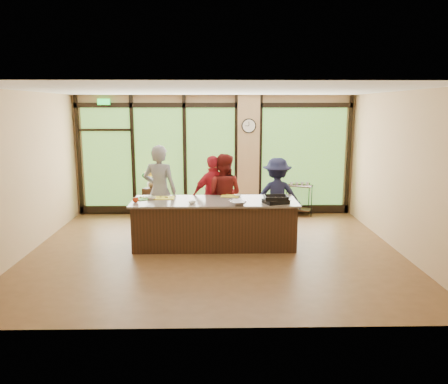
{
  "coord_description": "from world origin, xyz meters",
  "views": [
    {
      "loc": [
        0.03,
        -8.01,
        2.7
      ],
      "look_at": [
        0.19,
        0.4,
        1.07
      ],
      "focal_mm": 35.0,
      "sensor_mm": 36.0,
      "label": 1
    }
  ],
  "objects_px": {
    "roasting_pan": "(276,201)",
    "bar_cart": "(299,195)",
    "island_base": "(215,224)",
    "cook_left": "(160,191)",
    "cook_right": "(277,196)",
    "flower_stand": "(153,203)"
  },
  "relations": [
    {
      "from": "cook_left",
      "to": "roasting_pan",
      "type": "distance_m",
      "value": 2.49
    },
    {
      "from": "roasting_pan",
      "to": "bar_cart",
      "type": "bearing_deg",
      "value": 49.02
    },
    {
      "from": "island_base",
      "to": "cook_left",
      "type": "relative_size",
      "value": 1.59
    },
    {
      "from": "flower_stand",
      "to": "cook_left",
      "type": "bearing_deg",
      "value": -52.99
    },
    {
      "from": "bar_cart",
      "to": "roasting_pan",
      "type": "bearing_deg",
      "value": -84.56
    },
    {
      "from": "island_base",
      "to": "cook_right",
      "type": "relative_size",
      "value": 1.88
    },
    {
      "from": "cook_right",
      "to": "roasting_pan",
      "type": "bearing_deg",
      "value": 82.9
    },
    {
      "from": "island_base",
      "to": "roasting_pan",
      "type": "relative_size",
      "value": 7.14
    },
    {
      "from": "cook_right",
      "to": "bar_cart",
      "type": "distance_m",
      "value": 1.82
    },
    {
      "from": "island_base",
      "to": "bar_cart",
      "type": "relative_size",
      "value": 3.61
    },
    {
      "from": "cook_left",
      "to": "cook_right",
      "type": "height_order",
      "value": "cook_left"
    },
    {
      "from": "cook_right",
      "to": "flower_stand",
      "type": "relative_size",
      "value": 2.13
    },
    {
      "from": "flower_stand",
      "to": "bar_cart",
      "type": "height_order",
      "value": "bar_cart"
    },
    {
      "from": "island_base",
      "to": "flower_stand",
      "type": "relative_size",
      "value": 4.01
    },
    {
      "from": "cook_left",
      "to": "roasting_pan",
      "type": "relative_size",
      "value": 4.49
    },
    {
      "from": "cook_right",
      "to": "bar_cart",
      "type": "height_order",
      "value": "cook_right"
    },
    {
      "from": "cook_left",
      "to": "cook_right",
      "type": "bearing_deg",
      "value": -163.52
    },
    {
      "from": "roasting_pan",
      "to": "bar_cart",
      "type": "distance_m",
      "value": 2.93
    },
    {
      "from": "bar_cart",
      "to": "island_base",
      "type": "bearing_deg",
      "value": -106.02
    },
    {
      "from": "island_base",
      "to": "cook_left",
      "type": "distance_m",
      "value": 1.43
    },
    {
      "from": "cook_right",
      "to": "flower_stand",
      "type": "bearing_deg",
      "value": -23.04
    },
    {
      "from": "cook_right",
      "to": "flower_stand",
      "type": "xyz_separation_m",
      "value": [
        -2.85,
        1.32,
        -0.44
      ]
    }
  ]
}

